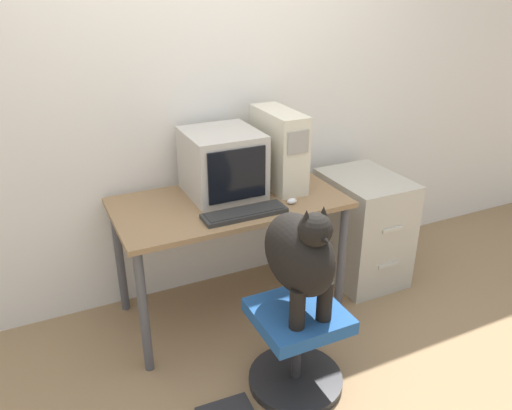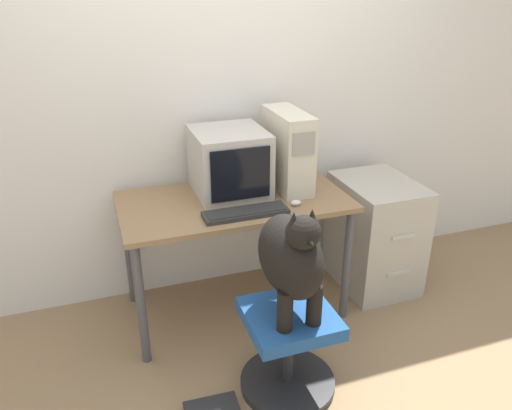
{
  "view_description": "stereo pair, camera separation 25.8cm",
  "coord_description": "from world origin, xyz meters",
  "px_view_note": "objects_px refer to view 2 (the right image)",
  "views": [
    {
      "loc": [
        -0.98,
        -2.07,
        1.91
      ],
      "look_at": [
        0.03,
        0.05,
        0.84
      ],
      "focal_mm": 35.0,
      "sensor_mm": 36.0,
      "label": 1
    },
    {
      "loc": [
        -0.74,
        -2.17,
        1.91
      ],
      "look_at": [
        0.03,
        0.05,
        0.84
      ],
      "focal_mm": 35.0,
      "sensor_mm": 36.0,
      "label": 2
    }
  ],
  "objects_px": {
    "dog": "(291,256)",
    "keyboard": "(246,212)",
    "pc_tower": "(288,150)",
    "filing_cabinet": "(375,234)",
    "office_chair": "(289,347)",
    "crt_monitor": "(229,162)"
  },
  "relations": [
    {
      "from": "pc_tower",
      "to": "filing_cabinet",
      "type": "distance_m",
      "value": 0.87
    },
    {
      "from": "pc_tower",
      "to": "keyboard",
      "type": "height_order",
      "value": "pc_tower"
    },
    {
      "from": "dog",
      "to": "office_chair",
      "type": "bearing_deg",
      "value": -90.0
    },
    {
      "from": "crt_monitor",
      "to": "dog",
      "type": "distance_m",
      "value": 0.85
    },
    {
      "from": "crt_monitor",
      "to": "filing_cabinet",
      "type": "distance_m",
      "value": 1.12
    },
    {
      "from": "keyboard",
      "to": "crt_monitor",
      "type": "bearing_deg",
      "value": 88.48
    },
    {
      "from": "pc_tower",
      "to": "keyboard",
      "type": "xyz_separation_m",
      "value": [
        -0.36,
        -0.3,
        -0.22
      ]
    },
    {
      "from": "keyboard",
      "to": "office_chair",
      "type": "height_order",
      "value": "keyboard"
    },
    {
      "from": "dog",
      "to": "keyboard",
      "type": "bearing_deg",
      "value": 96.15
    },
    {
      "from": "crt_monitor",
      "to": "office_chair",
      "type": "relative_size",
      "value": 0.91
    },
    {
      "from": "dog",
      "to": "filing_cabinet",
      "type": "height_order",
      "value": "dog"
    },
    {
      "from": "crt_monitor",
      "to": "pc_tower",
      "type": "xyz_separation_m",
      "value": [
        0.35,
        -0.03,
        0.04
      ]
    },
    {
      "from": "pc_tower",
      "to": "dog",
      "type": "distance_m",
      "value": 0.88
    },
    {
      "from": "office_chair",
      "to": "dog",
      "type": "height_order",
      "value": "dog"
    },
    {
      "from": "keyboard",
      "to": "dog",
      "type": "bearing_deg",
      "value": -83.85
    },
    {
      "from": "keyboard",
      "to": "filing_cabinet",
      "type": "bearing_deg",
      "value": 12.53
    },
    {
      "from": "keyboard",
      "to": "filing_cabinet",
      "type": "height_order",
      "value": "keyboard"
    },
    {
      "from": "keyboard",
      "to": "pc_tower",
      "type": "bearing_deg",
      "value": 40.03
    },
    {
      "from": "office_chair",
      "to": "dog",
      "type": "bearing_deg",
      "value": 90.0
    },
    {
      "from": "office_chair",
      "to": "filing_cabinet",
      "type": "relative_size",
      "value": 0.66
    },
    {
      "from": "filing_cabinet",
      "to": "office_chair",
      "type": "bearing_deg",
      "value": -141.91
    },
    {
      "from": "pc_tower",
      "to": "office_chair",
      "type": "xyz_separation_m",
      "value": [
        -0.31,
        -0.8,
        -0.74
      ]
    }
  ]
}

